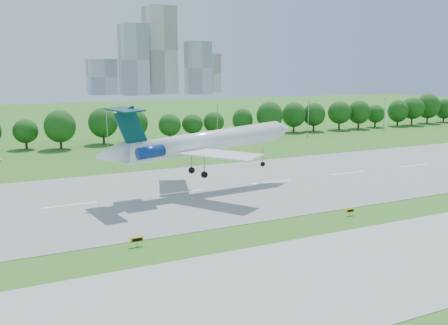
% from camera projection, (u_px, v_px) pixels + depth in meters
% --- Properties ---
extents(ground, '(600.00, 600.00, 0.00)m').
position_uv_depth(ground, '(353.00, 213.00, 80.13)').
color(ground, '#2B631A').
rests_on(ground, ground).
extents(runway, '(400.00, 45.00, 0.08)m').
position_uv_depth(runway, '(271.00, 182.00, 102.15)').
color(runway, gray).
rests_on(runway, ground).
extents(taxiway, '(400.00, 23.00, 0.08)m').
position_uv_depth(taxiway, '(447.00, 249.00, 64.26)').
color(taxiway, '#ADADA8').
rests_on(taxiway, ground).
extents(tree_line, '(288.40, 8.40, 10.40)m').
position_uv_depth(tree_line, '(162.00, 122.00, 160.06)').
color(tree_line, '#382314').
rests_on(tree_line, ground).
extents(light_poles, '(175.90, 0.25, 12.19)m').
position_uv_depth(light_poles, '(165.00, 125.00, 150.13)').
color(light_poles, gray).
rests_on(light_poles, ground).
extents(skyline, '(127.00, 52.00, 80.00)m').
position_uv_depth(skyline, '(157.00, 61.00, 462.36)').
color(skyline, '#B2B2B7').
rests_on(skyline, ground).
extents(airliner, '(42.09, 30.41, 13.70)m').
position_uv_depth(airliner, '(198.00, 142.00, 93.10)').
color(airliner, white).
rests_on(airliner, ground).
extents(taxi_sign_left, '(1.76, 0.25, 1.24)m').
position_uv_depth(taxi_sign_left, '(137.00, 240.00, 65.00)').
color(taxi_sign_left, gray).
rests_on(taxi_sign_left, ground).
extents(taxi_sign_centre, '(1.56, 0.21, 1.10)m').
position_uv_depth(taxi_sign_centre, '(350.00, 211.00, 78.76)').
color(taxi_sign_centre, gray).
rests_on(taxi_sign_centre, ground).
extents(service_vehicle_b, '(3.95, 2.60, 1.25)m').
position_uv_depth(service_vehicle_b, '(168.00, 145.00, 149.28)').
color(service_vehicle_b, white).
rests_on(service_vehicle_b, ground).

